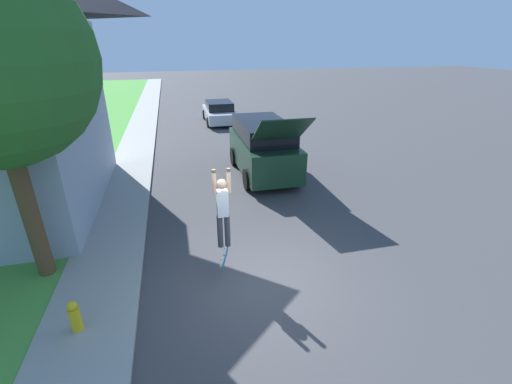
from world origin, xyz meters
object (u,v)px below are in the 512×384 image
skateboarder (223,208)px  fire_hydrant (75,316)px  skateboard (225,257)px  suv_parked (263,147)px  car_down_street (219,112)px

skateboarder → fire_hydrant: bearing=-155.8°
skateboard → fire_hydrant: size_ratio=1.13×
suv_parked → car_down_street: (-0.36, 10.16, -0.46)m
car_down_street → fire_hydrant: bearing=-106.4°
suv_parked → car_down_street: size_ratio=1.22×
car_down_street → skateboard: size_ratio=5.90×
suv_parked → skateboard: 6.78m
skateboard → suv_parked: bearing=67.8°
skateboard → fire_hydrant: (-2.97, -1.10, -0.08)m
suv_parked → skateboard: suv_parked is taller
fire_hydrant → skateboarder: bearing=24.2°
car_down_street → skateboarder: skateboarder is taller
skateboarder → skateboard: size_ratio=2.63×
skateboard → fire_hydrant: fire_hydrant is taller
suv_parked → car_down_street: 10.18m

